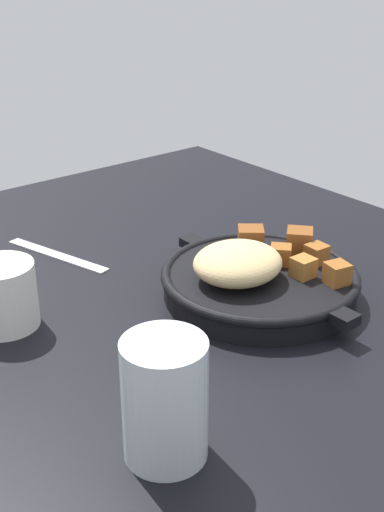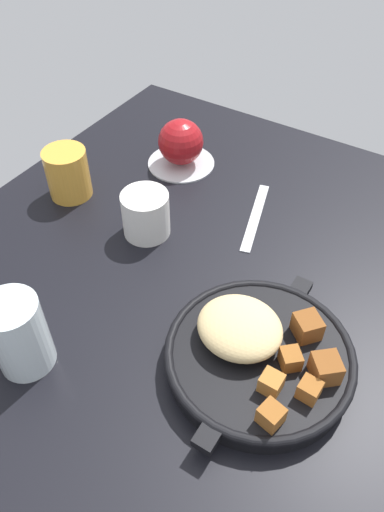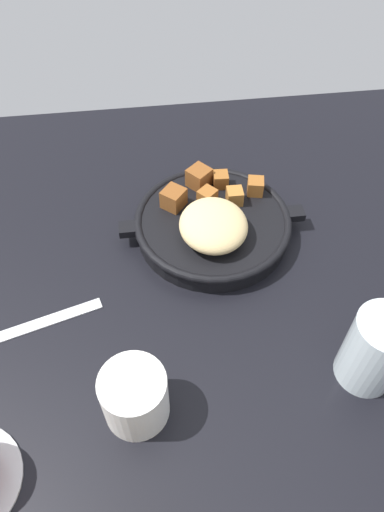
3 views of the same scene
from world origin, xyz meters
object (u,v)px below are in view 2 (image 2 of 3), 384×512
Objects in this scene: ceramic_mug_white at (146,214)px; juice_glass_amber at (68,173)px; red_apple at (181,142)px; cast_iron_skillet at (258,353)px; water_glass_tall at (19,335)px; butter_knife at (255,216)px.

juice_glass_amber reaches higher than ceramic_mug_white.
red_apple is 1.11× the size of ceramic_mug_white.
water_glass_tall reaches higher than cast_iron_skillet.
red_apple is 0.77× the size of water_glass_tall.
red_apple is 46.05cm from water_glass_tall.
red_apple is (31.03, 31.23, 2.19)cm from cast_iron_skillet.
water_glass_tall is 1.44× the size of ceramic_mug_white.
butter_knife is 41.41cm from water_glass_tall.
ceramic_mug_white is (27.13, 1.26, -1.65)cm from water_glass_tall.
water_glass_tall is at bearing 147.42° from butter_knife.
water_glass_tall is 1.25× the size of juice_glass_amber.
cast_iron_skillet is 2.60× the size of water_glass_tall.
ceramic_mug_white is at bearing -93.43° from juice_glass_amber.
water_glass_tall is (-39.40, 11.68, 5.10)cm from butter_knife.
red_apple reaches higher than butter_knife.
water_glass_tall is at bearing -171.50° from red_apple.
butter_knife is 2.32× the size of ceramic_mug_white.
cast_iron_skillet is at bearing -59.28° from water_glass_tall.
cast_iron_skillet is 28.64cm from ceramic_mug_white.
red_apple reaches higher than ceramic_mug_white.
water_glass_tall is 27.21cm from ceramic_mug_white.
cast_iron_skillet is at bearing -134.81° from red_apple.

